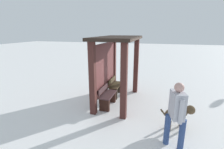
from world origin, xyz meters
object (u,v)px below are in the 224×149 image
Objects in this scene: bus_shelter at (114,58)px; person_walking at (177,111)px; dog at (179,113)px; bench_left_inside at (107,98)px; bench_center_inside at (115,88)px.

bus_shelter reaches higher than person_walking.
bus_shelter is 2.92× the size of dog.
bench_left_inside is at bearing 170.72° from bus_shelter.
person_walking is (-2.73, -2.24, 0.62)m from bench_center_inside.
bench_left_inside is at bearing 71.79° from dog.
bus_shelter is 1.52m from bench_left_inside.
bench_center_inside is 1.03× the size of dog.
bench_left_inside is (-0.55, 0.09, -1.42)m from bus_shelter.
bench_center_inside is at bearing 9.21° from bus_shelter.
bus_shelter is 3.17m from person_walking.
bench_left_inside is at bearing 179.96° from bench_center_inside.
dog is (-1.89, -2.40, 0.14)m from bench_center_inside.
person_walking is at bearing -135.46° from bus_shelter.
bench_center_inside is at bearing 51.89° from dog.
bus_shelter is at bearing 44.54° from person_walking.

